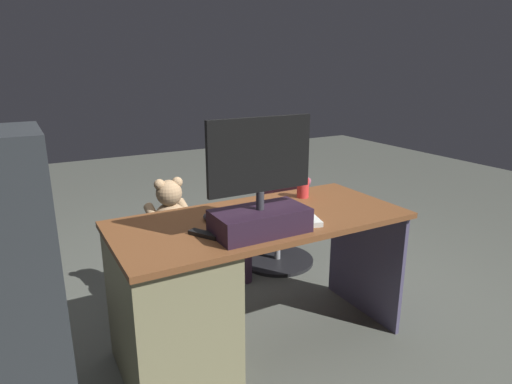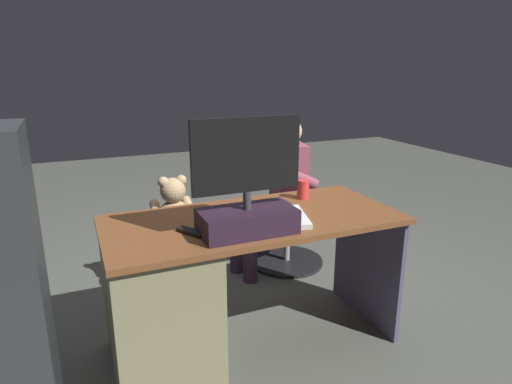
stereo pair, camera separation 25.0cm
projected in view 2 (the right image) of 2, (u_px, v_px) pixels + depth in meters
ground_plane at (232, 311)px, 2.68m from camera, size 10.00×10.00×0.00m
desk at (182, 292)px, 2.13m from camera, size 1.45×0.66×0.72m
monitor at (247, 202)px, 1.94m from camera, size 0.49×0.22×0.51m
keyboard at (254, 210)px, 2.25m from camera, size 0.42×0.14×0.02m
computer_mouse at (202, 216)px, 2.14m from camera, size 0.06×0.10×0.04m
cup at (303, 189)px, 2.46m from camera, size 0.07×0.07×0.11m
tv_remote at (191, 232)px, 1.96m from camera, size 0.11×0.15×0.02m
notebook_binder at (283, 217)px, 2.14m from camera, size 0.29×0.35×0.02m
office_chair_teddy at (177, 260)px, 2.79m from camera, size 0.51×0.51×0.44m
teddy_bear at (173, 208)px, 2.70m from camera, size 0.26×0.26×0.36m
visitor_chair at (287, 233)px, 3.26m from camera, size 0.54×0.54×0.44m
person at (278, 183)px, 3.10m from camera, size 0.57×0.53×1.09m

